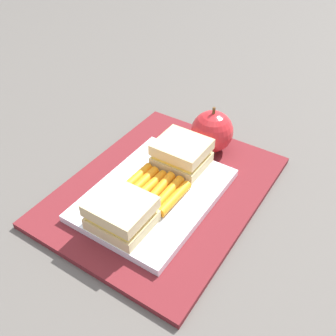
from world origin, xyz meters
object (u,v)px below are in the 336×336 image
Objects in this scene: carrot_sticks_bundle at (154,188)px; apple at (212,131)px; food_tray at (155,194)px; sandwich_half_left at (121,213)px; sandwich_half_right at (182,153)px.

apple is at bearing -4.84° from carrot_sticks_bundle.
food_tray is 0.08m from sandwich_half_left.
apple is at bearing -9.59° from sandwich_half_right.
sandwich_half_left is 0.95× the size of apple.
sandwich_half_right reaches higher than carrot_sticks_bundle.
sandwich_half_left is at bearing 180.00° from sandwich_half_right.
food_tray is at bearing 0.00° from sandwich_half_left.
sandwich_half_right reaches higher than food_tray.
food_tray is 0.01m from carrot_sticks_bundle.
carrot_sticks_bundle is at bearing 175.16° from apple.
apple is at bearing -4.83° from food_tray.
sandwich_half_right is at bearing 0.00° from food_tray.
carrot_sticks_bundle reaches higher than food_tray.
sandwich_half_right is 0.92× the size of carrot_sticks_bundle.
apple reaches higher than sandwich_half_left.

